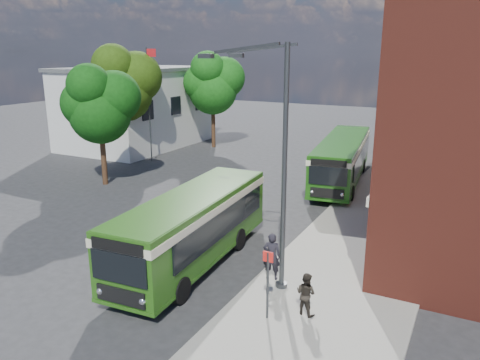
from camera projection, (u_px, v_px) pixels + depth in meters
The scene contains 14 objects.
ground at pixel (194, 246), 21.66m from camera, with size 120.00×120.00×0.00m, color #292A2C.
pavement at pixel (383, 216), 25.38m from camera, with size 6.00×48.00×0.15m, color gray.
kerb_line at pixel (328, 209), 26.75m from camera, with size 0.12×48.00×0.01m, color beige.
white_building at pixel (136, 107), 44.09m from camera, with size 9.40×13.40×7.30m.
flagpole at pixel (149, 101), 37.01m from camera, with size 0.95×0.10×9.00m.
street_lamp at pixel (275, 166), 16.53m from camera, with size 2.96×2.38×9.00m.
bus_stop_sign at pixel (268, 281), 15.18m from camera, with size 0.35×0.08×2.52m.
bus_front at pixel (193, 223), 19.40m from camera, with size 3.22×10.04×3.02m.
bus_rear at pixel (342, 156), 31.77m from camera, with size 4.25×12.52×3.02m.
pedestrian_a at pixel (272, 256), 17.99m from camera, with size 0.69×0.45×1.88m, color black.
pedestrian_b at pixel (306, 294), 15.59m from camera, with size 0.72×0.56×1.48m, color black.
tree_left at pixel (99, 104), 30.24m from camera, with size 4.75×4.52×8.02m.
tree_mid at pixel (122, 83), 36.60m from camera, with size 5.51×5.24×9.30m.
tree_right at pixel (213, 83), 42.41m from camera, with size 5.20×4.95×8.78m.
Camera 1 is at (11.15, -16.83, 8.69)m, focal length 35.00 mm.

